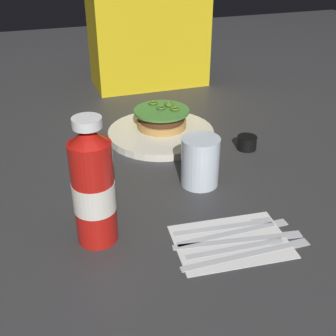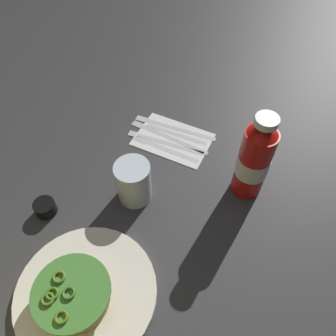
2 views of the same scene
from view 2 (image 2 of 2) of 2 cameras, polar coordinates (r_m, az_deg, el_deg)
ground_plane at (r=0.73m, az=-8.25°, el=-9.52°), size 3.00×3.00×0.00m
dinner_plate at (r=0.67m, az=-13.81°, el=-20.06°), size 0.26×0.26×0.02m
burger_sandwich at (r=0.64m, az=-15.98°, el=-20.25°), size 0.14×0.14×0.05m
ketchup_bottle at (r=0.71m, az=14.53°, el=1.30°), size 0.07×0.07×0.22m
water_glass at (r=0.72m, az=-6.12°, el=-2.34°), size 0.08×0.08×0.10m
condiment_cup at (r=0.77m, az=-20.32°, el=-6.39°), size 0.05×0.05×0.03m
napkin at (r=0.86m, az=0.85°, el=4.97°), size 0.20×0.14×0.00m
steak_knife at (r=0.89m, az=0.27°, el=7.25°), size 0.22×0.02×0.00m
spoon_utensil at (r=0.88m, az=-0.28°, el=6.50°), size 0.18×0.03×0.00m
butter_knife at (r=0.87m, az=-0.73°, el=5.78°), size 0.22×0.05×0.00m
table_knife at (r=0.85m, az=-1.35°, el=4.72°), size 0.20×0.02×0.00m
fork_utensil at (r=0.84m, az=-1.41°, el=3.79°), size 0.18×0.04×0.00m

